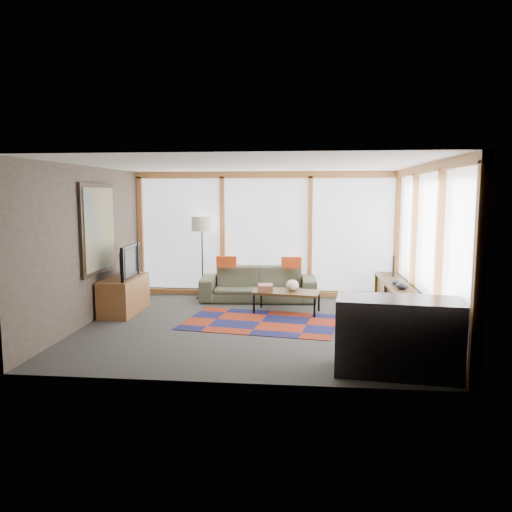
# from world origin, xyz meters

# --- Properties ---
(ground) EXTENTS (5.50, 5.50, 0.00)m
(ground) POSITION_xyz_m (0.00, 0.00, 0.00)
(ground) COLOR #2C2B29
(ground) RESTS_ON ground
(room_envelope) EXTENTS (5.52, 5.02, 2.62)m
(room_envelope) POSITION_xyz_m (0.49, 0.56, 1.54)
(room_envelope) COLOR #3B312A
(room_envelope) RESTS_ON ground
(rug) EXTENTS (2.72, 1.96, 0.01)m
(rug) POSITION_xyz_m (0.10, 0.22, 0.01)
(rug) COLOR maroon
(rug) RESTS_ON ground
(sofa) EXTENTS (2.34, 1.02, 0.67)m
(sofa) POSITION_xyz_m (-0.11, 1.94, 0.34)
(sofa) COLOR #3C3E2F
(sofa) RESTS_ON ground
(pillow_left) EXTENTS (0.41, 0.13, 0.22)m
(pillow_left) POSITION_xyz_m (-0.75, 1.93, 0.78)
(pillow_left) COLOR #B63A14
(pillow_left) RESTS_ON sofa
(pillow_right) EXTENTS (0.40, 0.13, 0.22)m
(pillow_right) POSITION_xyz_m (0.56, 1.96, 0.78)
(pillow_right) COLOR #B63A14
(pillow_right) RESTS_ON sofa
(floor_lamp) EXTENTS (0.42, 0.42, 1.69)m
(floor_lamp) POSITION_xyz_m (-1.28, 2.08, 0.84)
(floor_lamp) COLOR black
(floor_lamp) RESTS_ON ground
(coffee_table) EXTENTS (1.26, 0.78, 0.39)m
(coffee_table) POSITION_xyz_m (0.50, 0.97, 0.20)
(coffee_table) COLOR #30200E
(coffee_table) RESTS_ON ground
(book_stack) EXTENTS (0.30, 0.36, 0.11)m
(book_stack) POSITION_xyz_m (0.11, 1.00, 0.45)
(book_stack) COLOR brown
(book_stack) RESTS_ON coffee_table
(vase) EXTENTS (0.26, 0.26, 0.20)m
(vase) POSITION_xyz_m (0.60, 1.02, 0.49)
(vase) COLOR beige
(vase) RESTS_ON coffee_table
(bookshelf) EXTENTS (0.44, 2.41, 0.60)m
(bookshelf) POSITION_xyz_m (2.43, 0.87, 0.30)
(bookshelf) COLOR #30200E
(bookshelf) RESTS_ON ground
(bowl_a) EXTENTS (0.22, 0.22, 0.11)m
(bowl_a) POSITION_xyz_m (2.41, 0.27, 0.66)
(bowl_a) COLOR black
(bowl_a) RESTS_ON bookshelf
(bowl_b) EXTENTS (0.17, 0.17, 0.09)m
(bowl_b) POSITION_xyz_m (2.39, 0.63, 0.65)
(bowl_b) COLOR black
(bowl_b) RESTS_ON bookshelf
(shelf_picture) EXTENTS (0.08, 0.30, 0.39)m
(shelf_picture) POSITION_xyz_m (2.49, 1.64, 0.80)
(shelf_picture) COLOR black
(shelf_picture) RESTS_ON bookshelf
(tv_console) EXTENTS (0.54, 1.29, 0.65)m
(tv_console) POSITION_xyz_m (-2.43, 0.68, 0.32)
(tv_console) COLOR brown
(tv_console) RESTS_ON ground
(television) EXTENTS (0.20, 1.05, 0.60)m
(television) POSITION_xyz_m (-2.38, 0.63, 0.94)
(television) COLOR black
(television) RESTS_ON tv_console
(bar_counter) EXTENTS (1.51, 0.83, 0.92)m
(bar_counter) POSITION_xyz_m (1.94, -1.99, 0.46)
(bar_counter) COLOR black
(bar_counter) RESTS_ON ground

